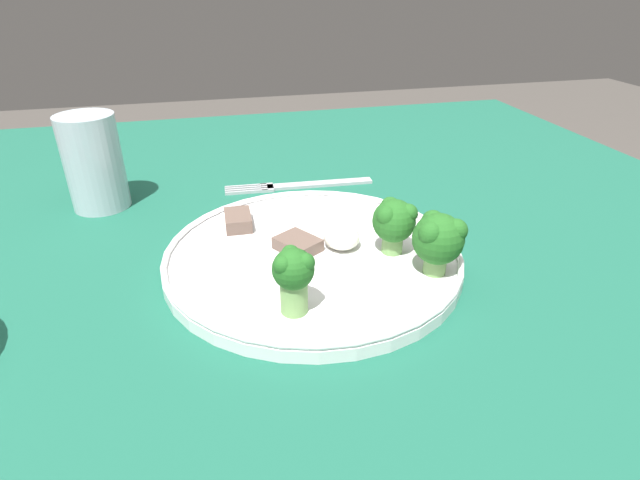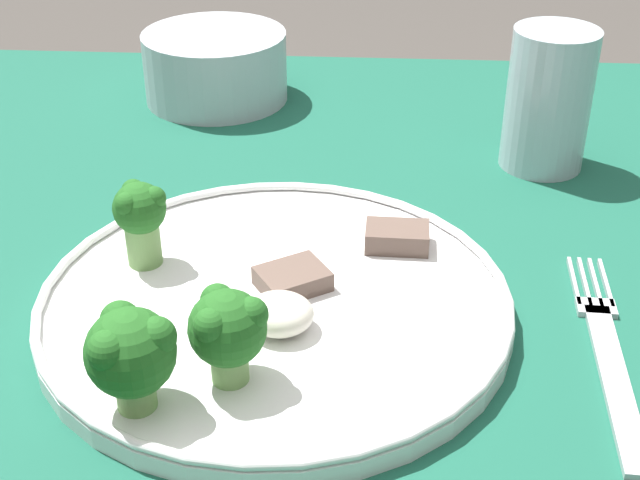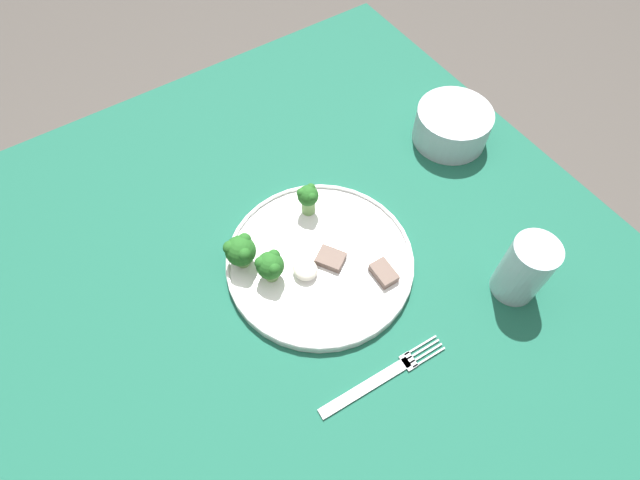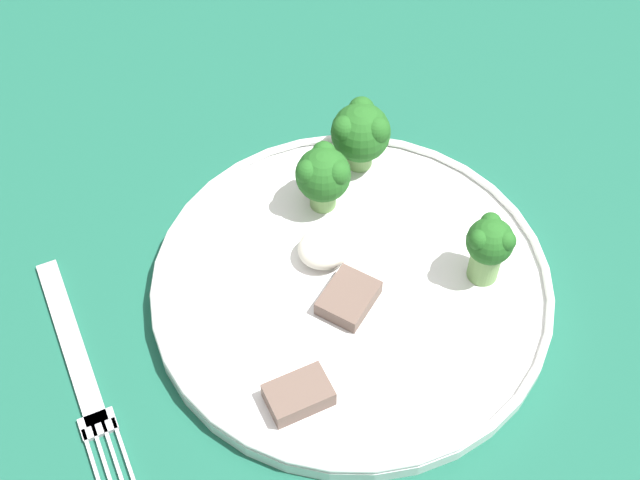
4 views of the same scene
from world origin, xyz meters
The scene contains 10 objects.
dinner_plate centered at (-0.04, 0.04, 0.75)m, with size 0.29×0.29×0.02m.
fork centered at (0.16, 0.02, 0.75)m, with size 0.03×0.20×0.00m.
cream_bowl centered at (-0.13, 0.39, 0.77)m, with size 0.13×0.13×0.06m.
drinking_glass centered at (0.16, 0.27, 0.79)m, with size 0.07×0.07×0.11m.
broccoli_floret_near_rim_left centered at (-0.05, -0.03, 0.79)m, with size 0.04×0.04×0.05m.
broccoli_floret_center_left centered at (-0.10, -0.06, 0.79)m, with size 0.05×0.05×0.06m.
broccoli_floret_back_left centered at (-0.13, 0.08, 0.79)m, with size 0.03×0.03×0.06m.
meat_slice_front_slice centered at (-0.03, 0.06, 0.76)m, with size 0.05×0.05×0.01m.
meat_slice_middle_slice centered at (0.04, 0.11, 0.76)m, with size 0.04×0.03×0.01m.
sauce_dollop centered at (-0.03, 0.01, 0.77)m, with size 0.04×0.04×0.02m.
Camera 2 is at (0.02, -0.40, 1.07)m, focal length 50.00 mm.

